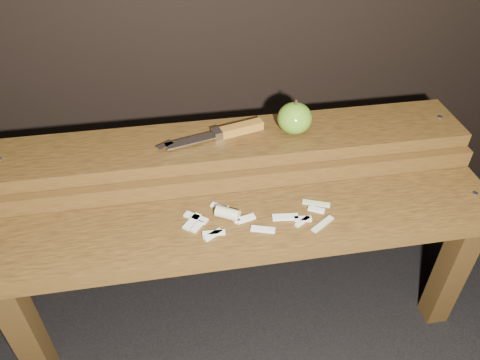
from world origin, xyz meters
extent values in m
plane|color=black|center=(0.00, 0.00, 0.00)|extent=(60.00, 60.00, 0.00)
cube|color=#3A250E|center=(-0.54, -0.10, 0.19)|extent=(0.06, 0.06, 0.38)
cube|color=#3A250E|center=(0.54, -0.10, 0.19)|extent=(0.06, 0.06, 0.38)
cube|color=#4B3012|center=(0.00, -0.05, 0.40)|extent=(1.20, 0.20, 0.04)
cylinder|color=slate|center=(0.56, -0.05, 0.42)|extent=(0.01, 0.01, 0.00)
cube|color=#3A250E|center=(-0.54, 0.20, 0.23)|extent=(0.06, 0.06, 0.46)
cube|color=#3A250E|center=(0.54, 0.20, 0.23)|extent=(0.06, 0.06, 0.46)
cube|color=#4B3012|center=(0.00, 0.07, 0.44)|extent=(1.20, 0.02, 0.05)
cube|color=#4B3012|center=(0.00, 0.17, 0.48)|extent=(1.20, 0.18, 0.04)
cylinder|color=slate|center=(0.56, 0.17, 0.50)|extent=(0.01, 0.01, 0.00)
ellipsoid|color=#5C8E1D|center=(0.16, 0.17, 0.54)|extent=(0.09, 0.09, 0.08)
cylinder|color=#382314|center=(0.16, 0.17, 0.58)|extent=(0.01, 0.01, 0.01)
cube|color=#996221|center=(0.03, 0.19, 0.51)|extent=(0.12, 0.05, 0.02)
cube|color=silver|center=(-0.04, 0.17, 0.51)|extent=(0.03, 0.03, 0.02)
cube|color=silver|center=(-0.11, 0.15, 0.51)|extent=(0.13, 0.06, 0.00)
cube|color=silver|center=(-0.17, 0.15, 0.51)|extent=(0.04, 0.04, 0.00)
cube|color=beige|center=(-0.12, -0.05, 0.42)|extent=(0.03, 0.04, 0.01)
cube|color=beige|center=(0.00, -0.05, 0.42)|extent=(0.05, 0.03, 0.01)
cube|color=beige|center=(0.09, -0.06, 0.42)|extent=(0.06, 0.02, 0.01)
cube|color=beige|center=(0.16, -0.04, 0.42)|extent=(0.04, 0.03, 0.01)
cube|color=beige|center=(-0.08, -0.08, 0.42)|extent=(0.05, 0.01, 0.01)
cube|color=beige|center=(0.12, -0.08, 0.42)|extent=(0.04, 0.03, 0.01)
cube|color=beige|center=(-0.06, 0.00, 0.42)|extent=(0.04, 0.04, 0.01)
cube|color=beige|center=(-0.13, -0.03, 0.42)|extent=(0.05, 0.05, 0.01)
cube|color=beige|center=(-0.08, -0.08, 0.42)|extent=(0.05, 0.03, 0.01)
cube|color=beige|center=(-0.03, -0.03, 0.42)|extent=(0.03, 0.06, 0.01)
cube|color=beige|center=(0.03, -0.08, 0.42)|extent=(0.06, 0.03, 0.01)
cube|color=beige|center=(0.12, -0.07, 0.42)|extent=(0.04, 0.02, 0.01)
cube|color=beige|center=(-0.12, -0.02, 0.42)|extent=(0.06, 0.05, 0.01)
cylinder|color=#C9BB8C|center=(-0.04, -0.03, 0.43)|extent=(0.06, 0.05, 0.03)
cube|color=#BCC988|center=(0.17, -0.02, 0.42)|extent=(0.07, 0.04, 0.00)
cube|color=#BCC988|center=(0.16, -0.09, 0.42)|extent=(0.06, 0.05, 0.00)
camera|label=1|loc=(-0.14, -0.79, 1.17)|focal=35.00mm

